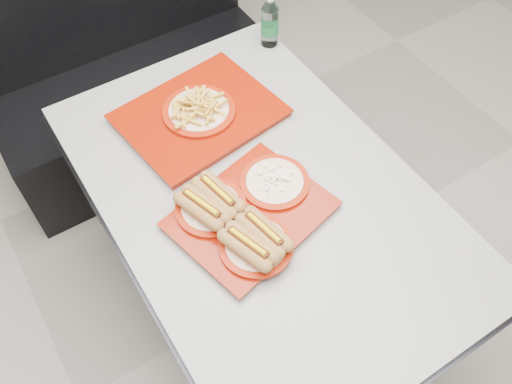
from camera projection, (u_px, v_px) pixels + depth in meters
ground at (259, 296)px, 2.27m from camera, size 6.00×6.00×0.00m
diner_table at (260, 220)px, 1.80m from camera, size 0.92×1.42×0.75m
booth_bench at (131, 74)px, 2.49m from camera, size 1.30×0.57×1.35m
tray_near at (246, 214)px, 1.57m from camera, size 0.50×0.43×0.10m
tray_far at (199, 112)px, 1.82m from camera, size 0.55×0.46×0.10m
water_bottle at (270, 23)px, 2.00m from camera, size 0.07×0.07×0.21m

